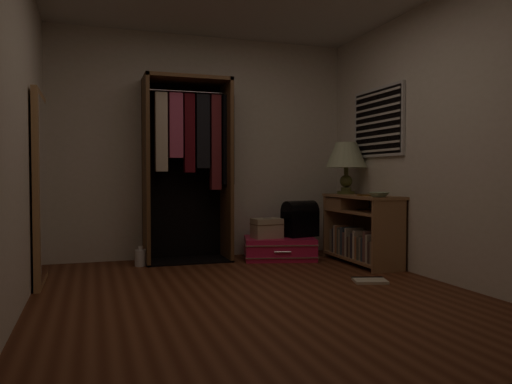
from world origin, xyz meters
TOP-DOWN VIEW (x-y plane):
  - ground at (0.00, 0.00)m, footprint 4.00×4.00m
  - room_walls at (0.08, 0.04)m, footprint 3.52×4.02m
  - console_bookshelf at (1.54, 1.04)m, footprint 0.42×1.12m
  - open_wardrobe at (-0.21, 1.77)m, footprint 1.00×0.50m
  - floor_mirror at (-1.70, 1.00)m, footprint 0.06×0.80m
  - pink_suitcase at (0.79, 1.56)m, footprint 0.94×0.78m
  - train_case at (0.63, 1.56)m, footprint 0.35×0.26m
  - black_bag at (1.05, 1.57)m, footprint 0.43×0.33m
  - table_lamp at (1.54, 1.37)m, footprint 0.62×0.62m
  - brass_tray at (1.54, 0.86)m, footprint 0.33×0.33m
  - ceramic_bowl at (1.49, 0.59)m, footprint 0.23×0.23m
  - white_jug at (-0.78, 1.60)m, footprint 0.13×0.13m
  - floor_book at (1.13, 0.15)m, footprint 0.35×0.31m

SIDE VIEW (x-z plane):
  - ground at x=0.00m, z-range 0.00..0.00m
  - floor_book at x=1.13m, z-range 0.00..0.03m
  - white_jug at x=-0.78m, z-range -0.02..0.20m
  - pink_suitcase at x=0.79m, z-range 0.00..0.25m
  - train_case at x=0.63m, z-range 0.24..0.48m
  - console_bookshelf at x=1.54m, z-range 0.02..0.77m
  - black_bag at x=1.05m, z-range 0.26..0.67m
  - brass_tray at x=1.54m, z-range 0.75..0.77m
  - ceramic_bowl at x=1.49m, z-range 0.75..0.80m
  - floor_mirror at x=-1.70m, z-range 0.00..1.70m
  - table_lamp at x=1.54m, z-range 0.89..1.49m
  - open_wardrobe at x=-0.21m, z-range 0.18..2.23m
  - room_walls at x=0.08m, z-range 0.20..2.80m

